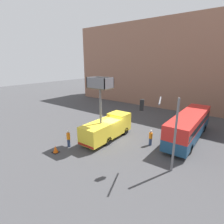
% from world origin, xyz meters
% --- Properties ---
extents(ground_plane, '(120.00, 120.00, 0.00)m').
position_xyz_m(ground_plane, '(0.00, 0.00, 0.00)').
color(ground_plane, '#424244').
extents(building_backdrop_far, '(44.00, 10.00, 16.57)m').
position_xyz_m(building_backdrop_far, '(0.00, 21.87, 8.29)').
color(building_backdrop_far, '#936651').
rests_on(building_backdrop_far, ground_plane).
extents(utility_truck, '(2.46, 7.08, 7.31)m').
position_xyz_m(utility_truck, '(-0.63, -0.64, 1.56)').
color(utility_truck, yellow).
rests_on(utility_truck, ground_plane).
extents(city_bus, '(2.49, 11.24, 3.11)m').
position_xyz_m(city_bus, '(7.03, 5.10, 1.82)').
color(city_bus, navy).
rests_on(city_bus, ground_plane).
extents(traffic_light_pole, '(2.87, 2.62, 6.25)m').
position_xyz_m(traffic_light_pole, '(6.71, -2.67, 4.17)').
color(traffic_light_pole, slate).
rests_on(traffic_light_pole, ground_plane).
extents(road_worker_near_truck, '(0.38, 0.38, 1.92)m').
position_xyz_m(road_worker_near_truck, '(-2.72, -4.71, 0.97)').
color(road_worker_near_truck, navy).
rests_on(road_worker_near_truck, ground_plane).
extents(road_worker_directing, '(0.38, 0.38, 1.78)m').
position_xyz_m(road_worker_directing, '(4.16, 0.91, 0.89)').
color(road_worker_directing, navy).
rests_on(road_worker_directing, ground_plane).
extents(traffic_cone_near_truck, '(0.64, 0.64, 0.74)m').
position_xyz_m(traffic_cone_near_truck, '(-2.80, -6.36, 0.35)').
color(traffic_cone_near_truck, black).
rests_on(traffic_cone_near_truck, ground_plane).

